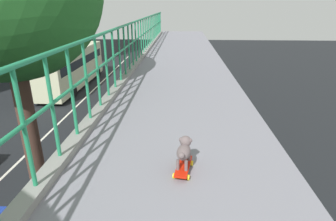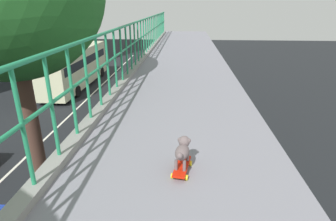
% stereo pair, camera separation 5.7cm
% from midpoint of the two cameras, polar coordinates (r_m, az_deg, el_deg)
% --- Properties ---
extents(city_bus, '(2.54, 11.23, 3.51)m').
position_cam_midpoint_polar(city_bus, '(27.11, -19.21, 8.68)').
color(city_bus, beige).
rests_on(city_bus, ground).
extents(toy_skateboard, '(0.24, 0.47, 0.08)m').
position_cam_midpoint_polar(toy_skateboard, '(3.20, 2.66, -11.44)').
color(toy_skateboard, red).
rests_on(toy_skateboard, overpass_deck).
extents(small_dog, '(0.20, 0.40, 0.30)m').
position_cam_midpoint_polar(small_dog, '(3.13, 2.82, -8.01)').
color(small_dog, '#6A5B5C').
rests_on(small_dog, toy_skateboard).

